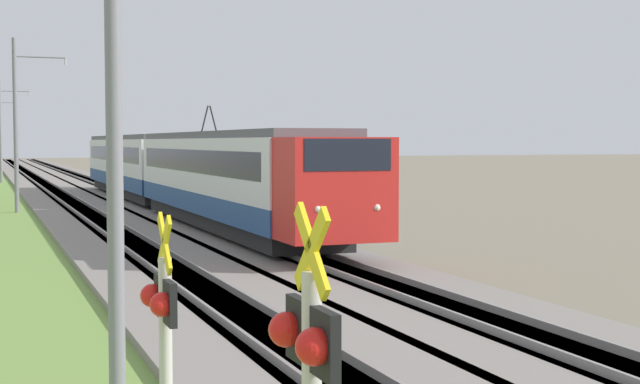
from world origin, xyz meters
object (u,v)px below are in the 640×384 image
at_px(passenger_train, 173,167).
at_px(crossing_signal_aux, 164,356).
at_px(catenary_mast_near, 118,79).
at_px(catenary_mast_far, 1,131).
at_px(catenary_mast_mid, 17,124).

relative_size(passenger_train, crossing_signal_aux, 14.44).
relative_size(crossing_signal_aux, catenary_mast_near, 0.35).
xyz_separation_m(passenger_train, catenary_mast_far, (37.57, 6.99, 2.16)).
height_order(crossing_signal_aux, catenary_mast_near, catenary_mast_near).
xyz_separation_m(catenary_mast_mid, catenary_mast_far, (34.23, 0.00, 0.06)).
distance_m(crossing_signal_aux, catenary_mast_far, 73.05).
bearing_deg(catenary_mast_mid, catenary_mast_far, 0.00).
relative_size(passenger_train, catenary_mast_mid, 5.03).
height_order(crossing_signal_aux, catenary_mast_mid, catenary_mast_mid).
bearing_deg(passenger_train, catenary_mast_mid, -115.51).
height_order(passenger_train, catenary_mast_far, catenary_mast_far).
xyz_separation_m(passenger_train, catenary_mast_mid, (3.34, 6.99, 2.10)).
height_order(catenary_mast_near, catenary_mast_far, catenary_mast_far).
relative_size(crossing_signal_aux, catenary_mast_far, 0.34).
relative_size(passenger_train, catenary_mast_near, 5.08).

